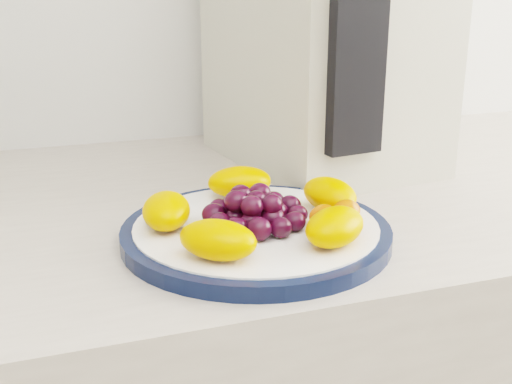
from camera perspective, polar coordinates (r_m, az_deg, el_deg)
name	(u,v)px	position (r m, az deg, el deg)	size (l,w,h in m)	color
plate_rim	(256,233)	(0.63, 0.00, -3.67)	(0.26, 0.26, 0.01)	black
plate_face	(256,232)	(0.63, 0.00, -3.59)	(0.24, 0.24, 0.02)	white
appliance_body	(322,18)	(0.89, 5.88, 15.13)	(0.22, 0.31, 0.39)	#B9B4A0
appliance_panel	(358,22)	(0.72, 9.05, 14.71)	(0.07, 0.02, 0.29)	black
fruit_plate	(262,210)	(0.62, 0.54, -1.60)	(0.23, 0.22, 0.04)	orange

